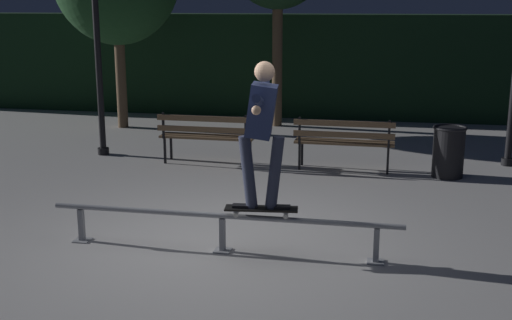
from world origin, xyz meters
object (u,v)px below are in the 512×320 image
object	(u,v)px
park_bench_leftmost	(206,133)
trash_can	(448,151)
skateboard	(261,209)
park_bench_left_center	(344,138)
skateboarder	(262,123)
lamp_post_left	(96,13)
grind_rail	(222,222)

from	to	relation	value
park_bench_leftmost	trash_can	size ratio (longest dim) A/B	2.00
skateboard	park_bench_left_center	size ratio (longest dim) A/B	0.50
skateboarder	lamp_post_left	world-z (taller)	lamp_post_left
grind_rail	lamp_post_left	xyz separation A→B (m)	(-3.24, 4.14, 2.14)
park_bench_left_center	lamp_post_left	size ratio (longest dim) A/B	0.41
grind_rail	skateboard	xyz separation A→B (m)	(0.43, -0.00, 0.17)
park_bench_left_center	trash_can	distance (m)	1.62
park_bench_leftmost	park_bench_left_center	xyz separation A→B (m)	(2.29, 0.00, 0.00)
skateboard	park_bench_leftmost	xyz separation A→B (m)	(-1.66, 3.78, 0.03)
skateboarder	park_bench_leftmost	xyz separation A→B (m)	(-1.66, 3.78, -0.91)
trash_can	lamp_post_left	bearing A→B (deg)	176.09
skateboard	skateboarder	bearing A→B (deg)	6.46
skateboard	lamp_post_left	bearing A→B (deg)	131.58
skateboarder	trash_can	distance (m)	4.48
skateboard	trash_can	bearing A→B (deg)	58.88
skateboarder	trash_can	world-z (taller)	skateboarder
skateboard	park_bench_leftmost	distance (m)	4.13
lamp_post_left	park_bench_left_center	bearing A→B (deg)	-4.66
skateboarder	grind_rail	bearing A→B (deg)	-179.96
park_bench_leftmost	park_bench_left_center	bearing A→B (deg)	0.00
grind_rail	park_bench_left_center	xyz separation A→B (m)	(1.07, 3.78, 0.20)
grind_rail	skateboard	bearing A→B (deg)	-0.00
grind_rail	trash_can	size ratio (longest dim) A/B	4.87
skateboarder	trash_can	size ratio (longest dim) A/B	1.95
park_bench_left_center	skateboarder	bearing A→B (deg)	-99.46
skateboard	park_bench_leftmost	bearing A→B (deg)	113.64
skateboarder	park_bench_left_center	bearing A→B (deg)	80.54
park_bench_left_center	trash_can	bearing A→B (deg)	-1.90
lamp_post_left	grind_rail	bearing A→B (deg)	-51.95
park_bench_leftmost	trash_can	bearing A→B (deg)	-0.79
park_bench_left_center	park_bench_leftmost	bearing A→B (deg)	180.00
park_bench_left_center	trash_can	xyz separation A→B (m)	(1.62, -0.05, -0.12)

